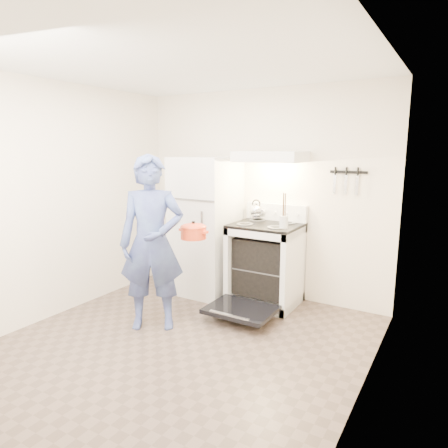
{
  "coord_description": "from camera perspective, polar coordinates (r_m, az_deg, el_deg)",
  "views": [
    {
      "loc": [
        2.11,
        -2.63,
        1.8
      ],
      "look_at": [
        -0.05,
        1.0,
        1.0
      ],
      "focal_mm": 32.0,
      "sensor_mm": 36.0,
      "label": 1
    }
  ],
  "objects": [
    {
      "name": "utensil_jar",
      "position": [
        4.21,
        8.53,
        0.29
      ],
      "size": [
        0.11,
        0.11,
        0.13
      ],
      "primitive_type": "cylinder",
      "rotation": [
        0.0,
        0.0,
        0.34
      ],
      "color": "silver",
      "rests_on": "cooktop"
    },
    {
      "name": "stove_body",
      "position": [
        4.71,
        5.93,
        -5.87
      ],
      "size": [
        0.76,
        0.65,
        0.92
      ],
      "primitive_type": "cube",
      "color": "white",
      "rests_on": "floor"
    },
    {
      "name": "person",
      "position": [
        4.03,
        -10.26,
        -2.72
      ],
      "size": [
        0.76,
        0.7,
        1.75
      ],
      "primitive_type": "imported",
      "rotation": [
        0.0,
        0.0,
        0.58
      ],
      "color": "navy",
      "rests_on": "floor"
    },
    {
      "name": "oven_door",
      "position": [
        4.32,
        2.43,
        -12.11
      ],
      "size": [
        0.7,
        0.54,
        0.04
      ],
      "primitive_type": "cube",
      "color": "black",
      "rests_on": "floor"
    },
    {
      "name": "refrigerator",
      "position": [
        4.98,
        -2.59,
        -0.29
      ],
      "size": [
        0.7,
        0.7,
        1.7
      ],
      "primitive_type": "cube",
      "color": "white",
      "rests_on": "floor"
    },
    {
      "name": "knife_strip",
      "position": [
        4.54,
        17.38,
        7.09
      ],
      "size": [
        0.4,
        0.02,
        0.03
      ],
      "primitive_type": "cube",
      "color": "black",
      "rests_on": "back_wall"
    },
    {
      "name": "back_wall",
      "position": [
        4.94,
        5.28,
        4.28
      ],
      "size": [
        3.2,
        0.02,
        2.5
      ],
      "primitive_type": "cube",
      "color": "beige",
      "rests_on": "ground"
    },
    {
      "name": "oven_rack",
      "position": [
        4.71,
        5.93,
        -6.1
      ],
      "size": [
        0.6,
        0.52,
        0.01
      ],
      "primitive_type": "cube",
      "color": "slate",
      "rests_on": "stove_body"
    },
    {
      "name": "pizza_stone",
      "position": [
        4.69,
        5.85,
        -6.02
      ],
      "size": [
        0.32,
        0.32,
        0.02
      ],
      "primitive_type": "cylinder",
      "color": "#94734F",
      "rests_on": "oven_rack"
    },
    {
      "name": "tea_kettle",
      "position": [
        4.82,
        4.62,
        2.03
      ],
      "size": [
        0.2,
        0.17,
        0.25
      ],
      "primitive_type": null,
      "color": "#BBBBC0",
      "rests_on": "cooktop"
    },
    {
      "name": "dutch_oven",
      "position": [
        4.13,
        -4.39,
        -1.24
      ],
      "size": [
        0.34,
        0.27,
        0.22
      ],
      "primitive_type": null,
      "color": "red",
      "rests_on": "person"
    },
    {
      "name": "cooktop",
      "position": [
        4.59,
        6.05,
        -0.18
      ],
      "size": [
        0.76,
        0.65,
        0.03
      ],
      "primitive_type": "cube",
      "color": "black",
      "rests_on": "stove_body"
    },
    {
      "name": "floor",
      "position": [
        3.82,
        -7.4,
        -17.47
      ],
      "size": [
        3.6,
        3.6,
        0.0
      ],
      "primitive_type": "plane",
      "color": "brown",
      "rests_on": "ground"
    },
    {
      "name": "range_hood",
      "position": [
        4.58,
        6.64,
        9.53
      ],
      "size": [
        0.76,
        0.5,
        0.12
      ],
      "primitive_type": "cube",
      "color": "white",
      "rests_on": "back_wall"
    },
    {
      "name": "backsplash",
      "position": [
        4.83,
        7.49,
        1.7
      ],
      "size": [
        0.76,
        0.07,
        0.2
      ],
      "primitive_type": "cube",
      "color": "white",
      "rests_on": "cooktop"
    }
  ]
}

